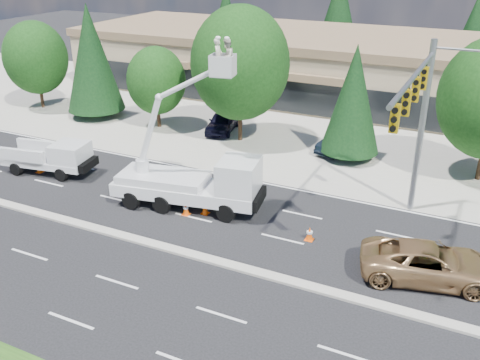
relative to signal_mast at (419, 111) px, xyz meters
The scene contains 22 objects.
ground 13.67m from the signal_mast, 144.92° to the right, with size 140.00×140.00×0.00m, color black.
concrete_apron 17.47m from the signal_mast, 127.74° to the left, with size 140.00×22.00×0.01m, color #9B988D.
road_median 13.64m from the signal_mast, 144.92° to the right, with size 120.00×0.55×0.12m, color #9B988D.
strip_mall 25.23m from the signal_mast, 113.62° to the left, with size 50.40×15.40×5.50m.
tree_front_a 33.05m from the signal_mast, 166.05° to the left, with size 5.28×5.28×7.32m.
tree_front_b 27.25m from the signal_mast, 163.00° to the left, with size 4.55×4.55×8.96m.
tree_front_c 21.69m from the signal_mast, 158.34° to the left, with size 4.45×4.45×6.17m.
tree_front_d 15.27m from the signal_mast, 148.59° to the left, with size 6.83×6.83×9.48m.
tree_front_e 9.63m from the signal_mast, 122.30° to the left, with size 3.81×3.81×7.51m.
tree_back_a 44.83m from the signal_mast, 128.72° to the left, with size 4.28×4.28×8.43m.
tree_back_b 37.67m from the signal_mast, 111.87° to the left, with size 5.40×5.40×10.65m.
tree_back_c 34.99m from the signal_mast, 90.05° to the left, with size 4.28×4.28×8.45m.
signal_mast is the anchor object (origin of this frame).
utility_pickup 21.58m from the signal_mast, behind, with size 5.68×2.88×2.08m.
bucket_truck 11.41m from the signal_mast, 165.25° to the right, with size 8.19×3.73×9.17m.
traffic_cone_a 22.63m from the signal_mast, behind, with size 0.40×0.40×0.70m.
traffic_cone_b 12.57m from the signal_mast, 160.67° to the right, with size 0.40×0.40×0.70m.
traffic_cone_c 11.70m from the signal_mast, 161.99° to the right, with size 0.40×0.40×0.70m.
traffic_cone_d 7.65m from the signal_mast, 138.94° to the right, with size 0.40×0.40×0.70m.
minivan 6.98m from the signal_mast, 67.32° to the right, with size 2.66×5.76×1.60m, color #A77E50.
parked_car_west 18.43m from the signal_mast, 148.67° to the left, with size 1.84×4.57×1.56m, color black.
parked_car_east 11.90m from the signal_mast, 122.74° to the left, with size 1.55×4.46×1.47m, color black.
Camera 1 is at (12.94, -17.90, 13.25)m, focal length 40.00 mm.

